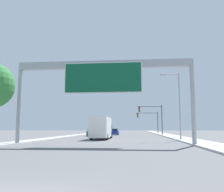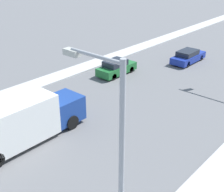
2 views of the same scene
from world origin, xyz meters
name	(u,v)px [view 2 (image 2 of 2)]	position (x,y,z in m)	size (l,w,h in m)	color
median_strip_left	(173,36)	(-9.00, 60.00, 0.07)	(2.00, 120.00, 0.15)	#B3B3B3
car_far_right	(188,57)	(-1.75, 51.00, 0.66)	(1.81, 4.76, 1.38)	navy
car_mid_left	(116,68)	(-5.25, 43.00, 0.71)	(1.76, 4.30, 1.51)	#1E662D
truck_box_primary	(19,123)	(-1.75, 29.70, 1.54)	(2.33, 8.64, 3.00)	navy
street_lamp_right	(115,161)	(8.31, 27.13, 5.06)	(2.46, 0.28, 8.61)	#9EA0A5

